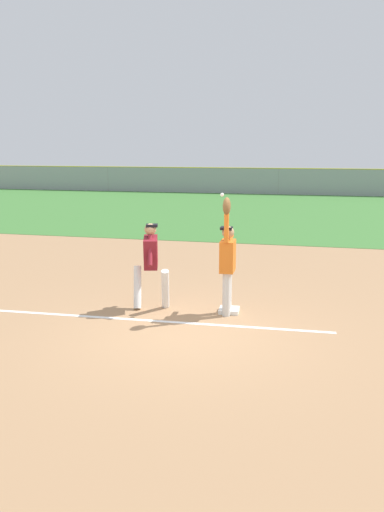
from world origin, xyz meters
TOP-DOWN VIEW (x-y plane):
  - ground_plane at (0.00, 0.00)m, footprint 78.70×78.70m
  - outfield_grass at (0.00, 17.65)m, footprint 48.88×18.39m
  - chalk_foul_line at (-3.41, 0.32)m, footprint 12.00×0.46m
  - first_base at (0.59, 1.22)m, footprint 0.39×0.39m
  - fielder at (0.56, 1.08)m, footprint 0.28×0.89m
  - runner at (-0.96, 1.11)m, footprint 0.84×0.84m
  - baseball at (0.38, 1.45)m, footprint 0.07×0.07m
  - outfield_fence at (0.00, 26.84)m, footprint 48.96×0.08m
  - parked_car_silver at (-9.96, 29.73)m, footprint 4.46×2.23m
  - parked_car_black at (-3.81, 29.55)m, footprint 4.57×2.47m
  - parked_car_blue at (2.08, 29.78)m, footprint 4.55×2.41m

SIDE VIEW (x-z plane):
  - ground_plane at x=0.00m, z-range 0.00..0.00m
  - chalk_foul_line at x=-3.41m, z-range 0.00..0.01m
  - outfield_grass at x=0.00m, z-range 0.00..0.01m
  - first_base at x=0.59m, z-range 0.00..0.08m
  - parked_car_silver at x=-9.96m, z-range 0.05..1.30m
  - parked_car_black at x=-3.81m, z-range 0.05..1.30m
  - parked_car_blue at x=2.08m, z-range 0.05..1.30m
  - outfield_fence at x=0.00m, z-range 0.00..1.78m
  - runner at x=-0.96m, z-range 0.14..1.86m
  - fielder at x=0.56m, z-range -0.02..2.26m
  - baseball at x=0.38m, z-range 2.23..2.31m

